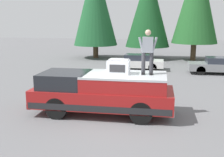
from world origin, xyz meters
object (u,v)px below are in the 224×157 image
Objects in this scene: compressor_unit at (119,67)px; parked_car_grey at (219,65)px; person_on_truck_bed at (148,51)px; parked_car_white at (136,62)px; pickup_truck at (103,93)px.

parked_car_grey is at bearing -30.26° from compressor_unit.
parked_car_grey is at bearing -25.33° from person_on_truck_bed.
compressor_unit is 1.26m from person_on_truck_bed.
pickup_truck is at bearing 177.57° from parked_car_white.
pickup_truck is 11.55m from parked_car_grey.
pickup_truck is 1.35× the size of parked_car_grey.
parked_car_grey is (9.60, -4.55, -1.97)m from person_on_truck_bed.
parked_car_grey is 1.00× the size of parked_car_white.
parked_car_grey is at bearing -32.91° from pickup_truck.
pickup_truck is 10.39m from parked_car_white.
pickup_truck is at bearing 92.08° from compressor_unit.
parked_car_white is (10.38, -0.44, -0.29)m from pickup_truck.
parked_car_white is at bearing -2.43° from pickup_truck.
pickup_truck is 1.23m from compressor_unit.
parked_car_white is (0.69, 5.83, 0.00)m from parked_car_grey.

